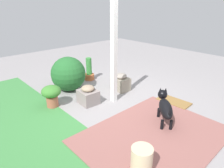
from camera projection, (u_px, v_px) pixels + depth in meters
name	position (u px, v px, depth m)	size (l,w,h in m)	color
ground_plane	(118.00, 105.00, 4.38)	(12.00, 12.00, 0.00)	gray
brick_path	(153.00, 135.00, 3.36)	(1.80, 2.40, 0.02)	#915953
porch_pillar	(114.00, 53.00, 4.14)	(0.11, 0.11, 2.19)	white
stone_planter_nearest	(121.00, 82.00, 5.03)	(0.43, 0.34, 0.44)	gray
stone_planter_mid	(88.00, 95.00, 4.38)	(0.43, 0.39, 0.42)	gray
round_shrub	(68.00, 74.00, 4.96)	(0.85, 0.85, 0.85)	#23612B
terracotta_pot_tall	(89.00, 72.00, 5.70)	(0.28, 0.28, 0.63)	#B45E34
terracotta_pot_broad	(52.00, 94.00, 4.20)	(0.41, 0.41, 0.47)	#AE5C45
dog	(165.00, 107.00, 3.64)	(0.65, 0.68, 0.55)	black
ceramic_urn	(142.00, 161.00, 2.56)	(0.28, 0.28, 0.40)	beige
doormat	(174.00, 101.00, 4.49)	(0.71, 0.37, 0.03)	olive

